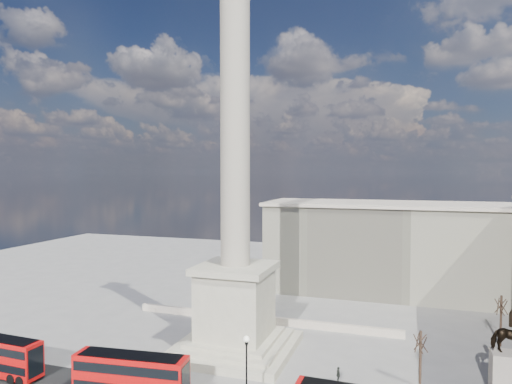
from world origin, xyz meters
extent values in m
plane|color=gray|center=(0.00, 0.00, 0.00)|extent=(180.00, 180.00, 0.00)
cube|color=beige|center=(0.00, 5.00, 0.50)|extent=(14.00, 14.00, 1.00)
cube|color=beige|center=(0.00, 5.00, 1.25)|extent=(12.00, 12.00, 0.50)
cube|color=beige|center=(0.00, 5.00, 1.75)|extent=(10.00, 10.00, 0.50)
cube|color=beige|center=(0.00, 5.00, 6.00)|extent=(8.00, 8.00, 8.00)
cube|color=beige|center=(0.00, 5.00, 10.40)|extent=(9.00, 9.00, 0.80)
cylinder|color=#A39987|center=(0.00, 5.00, 27.80)|extent=(3.60, 3.60, 34.00)
cube|color=beige|center=(0.00, 16.00, 0.55)|extent=(40.00, 0.60, 1.10)
cube|color=#B0AB90|center=(20.00, 40.00, 8.00)|extent=(50.00, 16.00, 16.00)
cube|color=beige|center=(20.00, 40.00, 16.30)|extent=(51.00, 17.00, 0.60)
cube|color=black|center=(-22.03, -9.41, 1.55)|extent=(10.03, 2.79, 0.85)
cylinder|color=black|center=(-19.13, -9.52, 0.52)|extent=(1.13, 2.51, 1.04)
cylinder|color=black|center=(-17.89, -9.57, 0.52)|extent=(1.13, 2.51, 1.04)
cube|color=red|center=(-5.24, -9.66, 2.42)|extent=(11.43, 3.73, 4.13)
cube|color=black|center=(-5.24, -9.66, 1.68)|extent=(10.99, 3.74, 0.92)
cube|color=black|center=(-5.24, -9.66, 3.52)|extent=(10.99, 3.74, 0.92)
cube|color=black|center=(-5.24, -9.66, 4.52)|extent=(10.28, 3.36, 0.06)
cylinder|color=black|center=(5.77, -7.22, 3.12)|extent=(0.17, 0.17, 6.24)
cylinder|color=black|center=(5.77, -7.22, 6.13)|extent=(0.31, 0.31, 0.31)
sphere|color=silver|center=(5.77, -7.22, 6.50)|extent=(0.58, 0.58, 0.58)
cube|color=beige|center=(29.62, 1.53, 2.40)|extent=(3.50, 2.40, 4.81)
imported|color=black|center=(29.62, 1.53, 6.28)|extent=(3.65, 1.99, 2.95)
cylinder|color=black|center=(29.62, 1.53, 8.06)|extent=(0.55, 0.55, 1.31)
sphere|color=black|center=(29.62, 1.53, 8.81)|extent=(0.39, 0.39, 0.39)
cylinder|color=#332319|center=(21.45, 1.94, 2.97)|extent=(0.27, 0.27, 5.94)
cylinder|color=#332319|center=(31.51, 17.09, 3.26)|extent=(0.28, 0.28, 6.52)
imported|color=#232621|center=(13.32, 0.39, 0.86)|extent=(0.73, 1.09, 1.72)
camera|label=1|loc=(19.84, -46.97, 22.15)|focal=32.00mm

